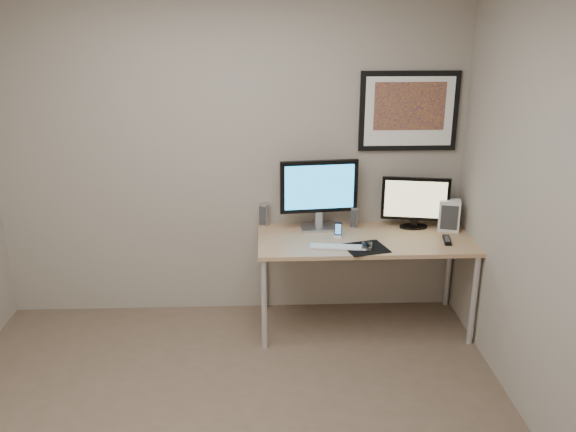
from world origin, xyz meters
The scene contains 13 objects.
room centered at (0.00, 0.45, 1.64)m, with size 3.60×3.60×3.60m.
desk centered at (1.00, 1.35, 0.66)m, with size 1.60×0.70×0.73m.
framed_art centered at (1.35, 1.68, 1.62)m, with size 0.75×0.04×0.60m.
monitor_large centered at (0.67, 1.56, 1.03)m, with size 0.60×0.22×0.54m.
monitor_tv centered at (1.41, 1.55, 0.95)m, with size 0.51×0.16×0.41m.
speaker_left centered at (0.25, 1.65, 0.82)m, with size 0.07×0.07×0.18m, color #B6B6BB.
speaker_right centered at (0.95, 1.59, 0.81)m, with size 0.07×0.07×0.17m, color #B6B6BB.
phone_dock centered at (0.80, 1.37, 0.79)m, with size 0.05×0.05×0.12m, color black.
keyboard centered at (0.77, 1.16, 0.74)m, with size 0.40×0.11×0.01m, color silver.
mousepad centered at (0.97, 1.14, 0.73)m, with size 0.29×0.26×0.00m, color black.
mouse centered at (0.98, 1.14, 0.75)m, with size 0.07×0.12×0.04m, color black.
remote centered at (1.59, 1.25, 0.74)m, with size 0.05×0.18×0.02m, color black.
fan_unit centered at (1.67, 1.49, 0.85)m, with size 0.16×0.12×0.24m, color silver.
Camera 1 is at (0.25, -2.88, 2.37)m, focal length 38.00 mm.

